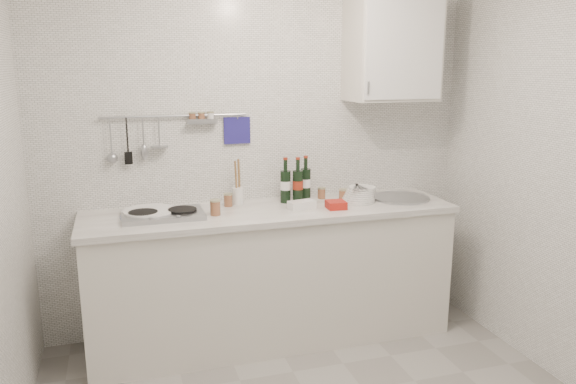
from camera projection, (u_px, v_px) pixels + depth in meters
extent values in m
cube|color=silver|center=(260.00, 152.00, 3.90)|extent=(3.00, 0.02, 2.50)
cube|color=silver|center=(272.00, 277.00, 3.80)|extent=(2.40, 0.60, 0.88)
cube|color=white|center=(271.00, 212.00, 3.70)|extent=(2.44, 0.64, 0.04)
cube|color=black|center=(271.00, 329.00, 3.91)|extent=(2.34, 0.52, 0.10)
cube|color=#93969B|center=(163.00, 215.00, 3.49)|extent=(0.50, 0.32, 0.03)
cylinder|color=black|center=(143.00, 213.00, 3.45)|extent=(0.18, 0.18, 0.01)
cylinder|color=black|center=(182.00, 210.00, 3.52)|extent=(0.18, 0.18, 0.01)
cylinder|color=#93969B|center=(401.00, 198.00, 3.96)|extent=(0.40, 0.40, 0.02)
cylinder|color=#93969B|center=(400.00, 206.00, 3.98)|extent=(0.34, 0.34, 0.10)
cylinder|color=#93969B|center=(175.00, 116.00, 3.65)|extent=(0.95, 0.02, 0.02)
cube|color=navy|center=(237.00, 130.00, 3.80)|extent=(0.18, 0.02, 0.18)
cube|color=silver|center=(392.00, 49.00, 3.84)|extent=(0.60, 0.35, 0.70)
cube|color=white|center=(405.00, 48.00, 3.67)|extent=(0.56, 0.01, 0.66)
cylinder|color=#93969B|center=(368.00, 88.00, 3.64)|extent=(0.01, 0.01, 0.08)
cylinder|color=#4E5EB1|center=(147.00, 215.00, 3.50)|extent=(0.33, 0.33, 0.01)
cylinder|color=#4E5EB1|center=(148.00, 213.00, 3.51)|extent=(0.33, 0.33, 0.01)
cylinder|color=#4E5EB1|center=(149.00, 210.00, 3.51)|extent=(0.32, 0.32, 0.01)
cylinder|color=white|center=(358.00, 201.00, 3.87)|extent=(0.23, 0.23, 0.01)
cylinder|color=white|center=(358.00, 199.00, 3.87)|extent=(0.22, 0.22, 0.01)
cylinder|color=white|center=(359.00, 197.00, 3.88)|extent=(0.22, 0.22, 0.01)
cylinder|color=white|center=(360.00, 195.00, 3.88)|extent=(0.21, 0.21, 0.01)
cylinder|color=white|center=(360.00, 193.00, 3.88)|extent=(0.21, 0.21, 0.01)
cylinder|color=white|center=(361.00, 191.00, 3.88)|extent=(0.20, 0.20, 0.01)
cylinder|color=white|center=(361.00, 189.00, 3.89)|extent=(0.19, 0.19, 0.01)
cylinder|color=white|center=(362.00, 187.00, 3.89)|extent=(0.19, 0.19, 0.01)
cube|color=white|center=(302.00, 205.00, 3.69)|extent=(0.19, 0.11, 0.05)
cube|color=red|center=(336.00, 205.00, 3.69)|extent=(0.13, 0.13, 0.05)
cylinder|color=white|center=(238.00, 196.00, 3.80)|extent=(0.08, 0.08, 0.11)
cylinder|color=olive|center=(239.00, 175.00, 3.77)|extent=(0.03, 0.06, 0.23)
cylinder|color=olive|center=(236.00, 177.00, 3.78)|extent=(0.01, 0.04, 0.21)
cylinder|color=brown|center=(228.00, 201.00, 3.75)|extent=(0.06, 0.06, 0.08)
cylinder|color=tan|center=(228.00, 194.00, 3.74)|extent=(0.06, 0.06, 0.01)
cylinder|color=brown|center=(322.00, 194.00, 3.97)|extent=(0.05, 0.05, 0.07)
cylinder|color=tan|center=(322.00, 188.00, 3.96)|extent=(0.06, 0.06, 0.01)
cylinder|color=brown|center=(343.00, 195.00, 3.94)|extent=(0.06, 0.06, 0.07)
cylinder|color=tan|center=(344.00, 190.00, 3.93)|extent=(0.07, 0.07, 0.01)
cylinder|color=brown|center=(215.00, 208.00, 3.53)|extent=(0.06, 0.06, 0.09)
cylinder|color=tan|center=(215.00, 201.00, 3.52)|extent=(0.07, 0.07, 0.01)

